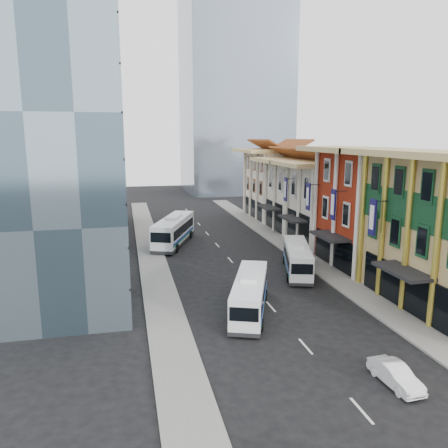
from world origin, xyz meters
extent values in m
plane|color=black|center=(0.00, 0.00, 0.00)|extent=(200.00, 200.00, 0.00)
cube|color=slate|center=(8.50, 22.00, 0.07)|extent=(3.00, 90.00, 0.15)
cube|color=slate|center=(-8.50, 22.00, 0.07)|extent=(3.00, 90.00, 0.15)
cube|color=maroon|center=(14.00, 17.00, 6.00)|extent=(8.00, 10.00, 12.00)
cube|color=white|center=(14.00, 26.50, 5.00)|extent=(8.00, 9.00, 10.00)
cube|color=white|center=(14.00, 35.50, 5.00)|extent=(8.00, 9.00, 10.00)
cube|color=white|center=(14.00, 46.00, 5.50)|extent=(8.00, 12.00, 11.00)
cube|color=#435A6A|center=(-17.00, 19.00, 15.00)|extent=(12.00, 26.00, 30.00)
cube|color=gray|center=(-16.00, 42.00, 7.00)|extent=(10.00, 18.00, 14.00)
imported|color=white|center=(3.00, -4.31, 0.60)|extent=(1.50, 3.69, 1.19)
camera|label=1|loc=(-11.06, -23.57, 13.44)|focal=35.00mm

